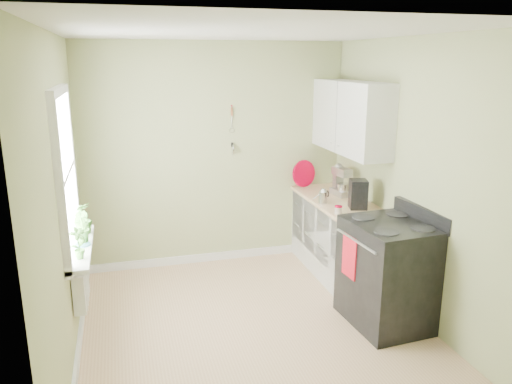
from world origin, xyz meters
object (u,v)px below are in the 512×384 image
object	(u,v)px
stand_mixer	(342,182)
coffee_maker	(358,195)
kettle	(323,196)
stove	(389,272)

from	to	relation	value
stand_mixer	coffee_maker	xyz separation A→B (m)	(-0.07, -0.56, -0.00)
stand_mixer	kettle	xyz separation A→B (m)	(-0.36, -0.29, -0.07)
stand_mixer	stove	bearing A→B (deg)	-95.28
stove	stand_mixer	bearing A→B (deg)	84.72
stove	stand_mixer	size ratio (longest dim) A/B	3.13
kettle	coffee_maker	xyz separation A→B (m)	(0.29, -0.28, 0.06)
stove	kettle	size ratio (longest dim) A/B	6.69
stand_mixer	coffee_maker	distance (m)	0.57
stove	stand_mixer	xyz separation A→B (m)	(0.13, 1.39, 0.55)
stove	kettle	world-z (taller)	stove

